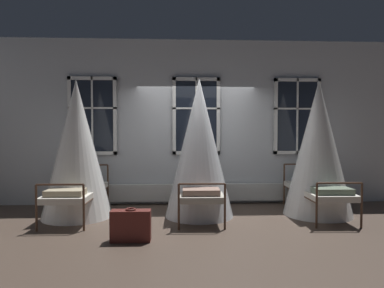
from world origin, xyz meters
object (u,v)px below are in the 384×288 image
object	(u,v)px
cot_first	(77,150)
suitcase_dark	(131,226)
cot_third	(318,150)
cot_second	(199,149)

from	to	relation	value
cot_first	suitcase_dark	xyz separation A→B (m)	(1.14, -1.45, -0.98)
cot_first	cot_third	bearing A→B (deg)	-89.83
cot_first	cot_second	world-z (taller)	cot_second
cot_first	suitcase_dark	distance (m)	2.09
cot_first	suitcase_dark	world-z (taller)	cot_first
suitcase_dark	cot_second	bearing A→B (deg)	53.59
cot_second	suitcase_dark	world-z (taller)	cot_second
cot_third	suitcase_dark	bearing A→B (deg)	114.61
cot_second	cot_first	bearing A→B (deg)	90.32
cot_first	cot_second	size ratio (longest dim) A/B	0.99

